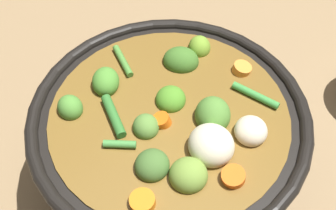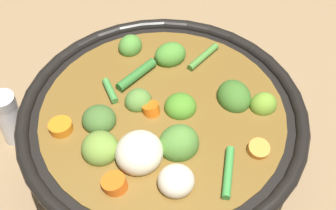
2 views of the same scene
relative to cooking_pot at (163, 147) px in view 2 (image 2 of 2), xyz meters
The scene contains 3 objects.
ground_plane 0.07m from the cooking_pot, behind, with size 1.10×1.10×0.00m, color #8C704C.
cooking_pot is the anchor object (origin of this frame).
salt_shaker 0.21m from the cooking_pot, 97.36° to the right, with size 0.03×0.03×0.08m.
Camera 2 is at (0.31, 0.07, 0.51)m, focal length 51.05 mm.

